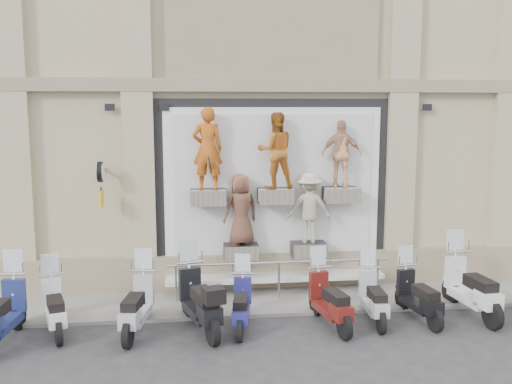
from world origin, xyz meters
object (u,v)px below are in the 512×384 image
at_px(scooter_b, 54,297).
at_px(scooter_g, 374,289).
at_px(scooter_c, 137,295).
at_px(scooter_a, 1,302).
at_px(scooter_h, 419,286).
at_px(clock_sign_bracket, 101,179).
at_px(scooter_f, 330,290).
at_px(scooter_e, 241,295).
at_px(scooter_d, 199,289).
at_px(guard_rail, 279,281).
at_px(scooter_i, 472,276).

distance_m(scooter_b, scooter_g, 6.32).
bearing_deg(scooter_c, scooter_a, -165.06).
bearing_deg(scooter_a, scooter_c, 10.96).
relative_size(scooter_c, scooter_h, 1.07).
bearing_deg(scooter_a, scooter_g, 7.67).
bearing_deg(clock_sign_bracket, scooter_f, -24.17).
xyz_separation_m(scooter_g, scooter_h, (0.94, -0.02, 0.02)).
height_order(scooter_e, scooter_g, scooter_g).
distance_m(scooter_d, scooter_e, 0.84).
relative_size(scooter_d, scooter_f, 1.13).
xyz_separation_m(scooter_a, scooter_g, (7.16, 0.26, -0.12)).
xyz_separation_m(scooter_f, scooter_h, (1.90, 0.12, -0.04)).
bearing_deg(scooter_g, scooter_b, -177.12).
distance_m(scooter_c, scooter_g, 4.74).
relative_size(guard_rail, scooter_b, 2.84).
relative_size(scooter_a, scooter_g, 1.17).
distance_m(scooter_c, scooter_h, 5.68).
relative_size(guard_rail, scooter_g, 2.93).
relative_size(scooter_f, scooter_h, 1.05).
xyz_separation_m(scooter_c, scooter_e, (2.02, -0.03, -0.07)).
height_order(scooter_f, scooter_i, scooter_i).
bearing_deg(guard_rail, scooter_c, -153.48).
distance_m(clock_sign_bracket, scooter_b, 2.82).
bearing_deg(scooter_i, scooter_f, 179.34).
distance_m(scooter_b, scooter_i, 8.46).
relative_size(clock_sign_bracket, scooter_b, 0.57).
height_order(guard_rail, scooter_h, scooter_h).
distance_m(scooter_a, scooter_i, 9.31).
bearing_deg(scooter_i, scooter_b, 174.49).
xyz_separation_m(scooter_c, scooter_i, (6.87, 0.11, 0.09)).
distance_m(scooter_c, scooter_d, 1.21).
distance_m(scooter_e, scooter_h, 3.66).
xyz_separation_m(clock_sign_bracket, scooter_g, (5.61, -1.95, -2.10)).
bearing_deg(scooter_d, scooter_g, -15.78).
bearing_deg(scooter_c, scooter_d, 8.68).
xyz_separation_m(scooter_f, scooter_g, (0.95, 0.14, -0.05)).
bearing_deg(scooter_f, scooter_b, 166.23).
relative_size(clock_sign_bracket, scooter_f, 0.55).
relative_size(clock_sign_bracket, scooter_c, 0.54).
relative_size(scooter_d, scooter_i, 1.00).
height_order(guard_rail, scooter_d, scooter_d).
bearing_deg(scooter_c, guard_rail, 36.10).
xyz_separation_m(guard_rail, scooter_b, (-4.61, -1.30, 0.26)).
distance_m(scooter_d, scooter_g, 3.54).
relative_size(scooter_d, scooter_h, 1.19).
bearing_deg(scooter_i, scooter_g, 177.34).
xyz_separation_m(scooter_a, scooter_e, (4.45, 0.20, -0.13)).
bearing_deg(scooter_a, clock_sign_bracket, 60.50).
xyz_separation_m(guard_rail, scooter_c, (-3.02, -1.51, 0.30)).
relative_size(clock_sign_bracket, scooter_e, 0.60).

